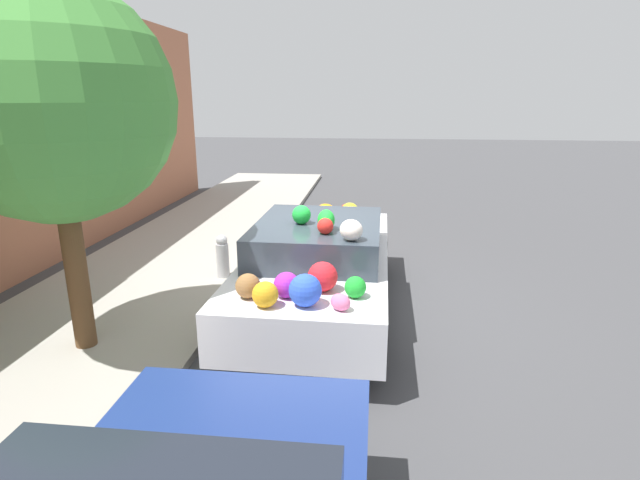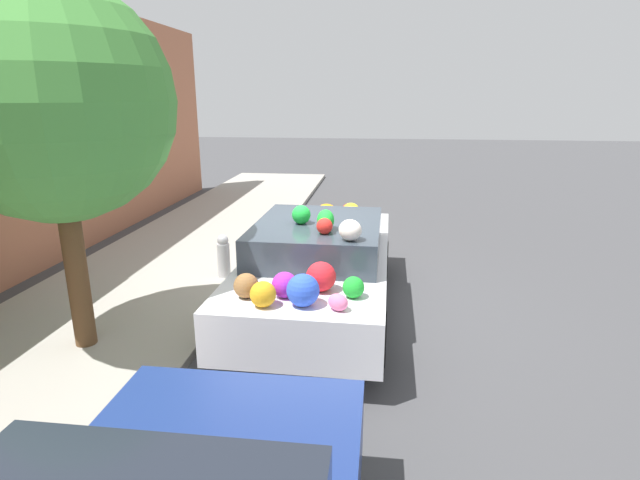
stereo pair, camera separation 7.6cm
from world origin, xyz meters
name	(u,v)px [view 1 (the left image)]	position (x,y,z in m)	size (l,w,h in m)	color
ground_plane	(307,309)	(0.00, 0.00, 0.00)	(60.00, 60.00, 0.00)	#424244
sidewalk_curb	(128,297)	(0.00, 2.70, 0.05)	(24.00, 3.20, 0.11)	#9E998E
street_tree	(52,103)	(-1.55, 2.42, 2.86)	(2.53, 2.53, 4.03)	brown
fire_hydrant	(223,256)	(0.89, 1.50, 0.45)	(0.20, 0.20, 0.70)	#B2B2B7
art_car	(320,262)	(-0.05, -0.18, 0.73)	(4.60, 1.94, 1.58)	silver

